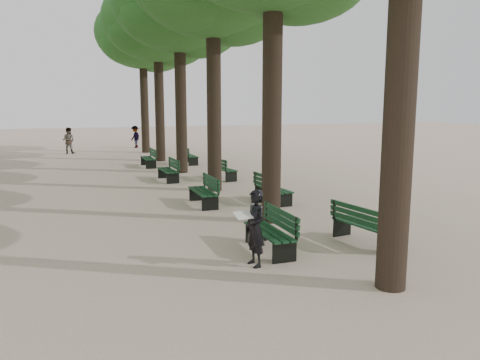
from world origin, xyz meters
name	(u,v)px	position (x,y,z in m)	size (l,w,h in m)	color
ground	(265,262)	(0.00, 0.00, 0.00)	(120.00, 120.00, 0.00)	#CAAF99
tree_central_3	(179,2)	(1.50, 13.00, 7.65)	(6.00, 6.00, 9.95)	#33261C
tree_central_4	(157,21)	(1.50, 18.00, 7.65)	(6.00, 6.00, 9.95)	#33261C
tree_central_5	(142,34)	(1.50, 23.00, 7.65)	(6.00, 6.00, 9.95)	#33261C
bench_left_0	(269,239)	(0.37, 0.61, 0.27)	(0.62, 1.81, 0.92)	black
bench_left_1	(203,197)	(0.37, 5.67, 0.27)	(0.60, 1.81, 0.92)	black
bench_left_2	(168,174)	(0.37, 10.83, 0.27)	(0.61, 1.81, 0.92)	black
bench_left_3	(148,162)	(0.37, 15.61, 0.27)	(0.58, 1.80, 0.92)	black
bench_right_0	(365,233)	(2.63, 0.32, 0.27)	(0.80, 1.86, 0.92)	black
bench_right_1	(273,194)	(2.63, 5.30, 0.27)	(0.68, 1.83, 0.92)	black
bench_right_2	(223,173)	(2.63, 10.40, 0.27)	(0.81, 1.86, 0.92)	black
bench_right_3	(189,159)	(2.63, 15.98, 0.27)	(0.60, 1.81, 0.92)	black
man_with_map	(255,228)	(-0.28, -0.13, 0.77)	(0.62, 0.65, 1.53)	black
pedestrian_a	(69,141)	(-3.31, 24.07, 0.85)	(0.83, 0.34, 1.70)	#262628
pedestrian_b	(135,137)	(1.38, 26.85, 0.81)	(1.04, 0.32, 1.62)	#262628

